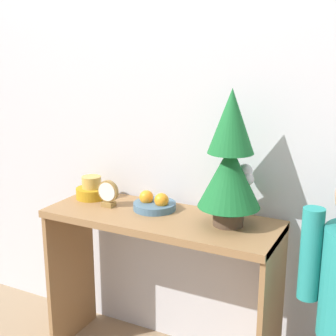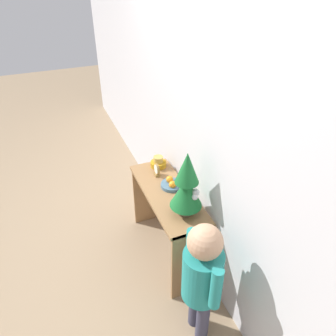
{
  "view_description": "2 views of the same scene",
  "coord_description": "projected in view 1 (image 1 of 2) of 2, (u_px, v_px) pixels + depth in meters",
  "views": [
    {
      "loc": [
        0.83,
        -1.39,
        1.34
      ],
      "look_at": [
        0.05,
        0.14,
        0.89
      ],
      "focal_mm": 50.0,
      "sensor_mm": 36.0,
      "label": 1
    },
    {
      "loc": [
        1.93,
        -0.61,
        2.31
      ],
      "look_at": [
        -0.06,
        0.2,
        0.87
      ],
      "focal_mm": 35.0,
      "sensor_mm": 36.0,
      "label": 2
    }
  ],
  "objects": [
    {
      "name": "mini_tree",
      "position": [
        230.0,
        160.0,
        1.72
      ],
      "size": [
        0.24,
        0.24,
        0.52
      ],
      "color": "#4C3828",
      "rests_on": "console_table"
    },
    {
      "name": "fruit_bowl",
      "position": [
        154.0,
        204.0,
        1.94
      ],
      "size": [
        0.18,
        0.18,
        0.08
      ],
      "color": "#476B84",
      "rests_on": "console_table"
    },
    {
      "name": "console_table",
      "position": [
        160.0,
        254.0,
        1.92
      ],
      "size": [
        0.96,
        0.35,
        0.68
      ],
      "color": "olive",
      "rests_on": "ground_plane"
    },
    {
      "name": "singing_bowl",
      "position": [
        92.0,
        190.0,
        2.09
      ],
      "size": [
        0.14,
        0.14,
        0.1
      ],
      "color": "#B78419",
      "rests_on": "console_table"
    },
    {
      "name": "back_wall",
      "position": [
        185.0,
        69.0,
        1.93
      ],
      "size": [
        7.0,
        0.05,
        2.5
      ],
      "primitive_type": "cube",
      "color": "silver",
      "rests_on": "ground_plane"
    },
    {
      "name": "desk_clock",
      "position": [
        108.0,
        194.0,
        1.97
      ],
      "size": [
        0.09,
        0.04,
        0.11
      ],
      "color": "olive",
      "rests_on": "console_table"
    }
  ]
}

